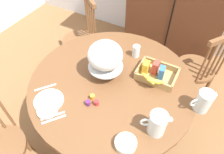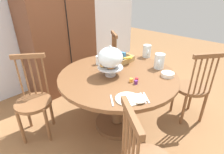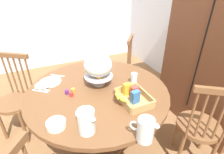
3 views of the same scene
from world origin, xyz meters
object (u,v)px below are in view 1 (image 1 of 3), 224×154
(milk_pitcher, at_px, (157,124))
(cereal_bowl, at_px, (126,144))
(windsor_chair_near_window, at_px, (196,70))
(china_plate_large, at_px, (49,101))
(drinking_glass, at_px, (136,51))
(china_plate_small, at_px, (48,110))
(pastry_stand_with_dome, at_px, (105,56))
(cereal_basket, at_px, (155,73))
(orange_juice_pitcher, at_px, (203,102))
(windsor_chair_by_cabinet, at_px, (81,40))
(dining_table, at_px, (112,95))

(milk_pitcher, distance_m, cereal_bowl, 0.23)
(windsor_chair_near_window, bearing_deg, china_plate_large, -127.59)
(china_plate_large, height_order, drinking_glass, drinking_glass)
(windsor_chair_near_window, distance_m, china_plate_small, 1.54)
(milk_pitcher, bearing_deg, china_plate_large, -169.22)
(milk_pitcher, relative_size, china_plate_large, 0.87)
(pastry_stand_with_dome, relative_size, milk_pitcher, 1.80)
(pastry_stand_with_dome, distance_m, cereal_bowl, 0.65)
(pastry_stand_with_dome, bearing_deg, cereal_basket, 23.38)
(cereal_bowl, bearing_deg, milk_pitcher, 55.26)
(china_plate_small, height_order, drinking_glass, drinking_glass)
(china_plate_large, height_order, cereal_bowl, cereal_bowl)
(orange_juice_pitcher, height_order, drinking_glass, orange_juice_pitcher)
(pastry_stand_with_dome, xyz_separation_m, cereal_bowl, (0.41, -0.48, -0.18))
(milk_pitcher, xyz_separation_m, cereal_basket, (-0.17, 0.45, -0.04))
(windsor_chair_near_window, relative_size, cereal_bowl, 6.96)
(china_plate_small, bearing_deg, drinking_glass, 69.65)
(windsor_chair_near_window, relative_size, windsor_chair_by_cabinet, 1.00)
(windsor_chair_by_cabinet, distance_m, cereal_bowl, 1.54)
(cereal_basket, bearing_deg, milk_pitcher, -69.22)
(drinking_glass, bearing_deg, milk_pitcher, -56.03)
(cereal_basket, bearing_deg, windsor_chair_by_cabinet, 158.30)
(dining_table, xyz_separation_m, drinking_glass, (0.04, 0.37, 0.24))
(dining_table, xyz_separation_m, china_plate_large, (-0.32, -0.40, 0.19))
(cereal_basket, xyz_separation_m, china_plate_large, (-0.61, -0.60, -0.04))
(pastry_stand_with_dome, bearing_deg, drinking_glass, 69.05)
(dining_table, height_order, pastry_stand_with_dome, pastry_stand_with_dome)
(milk_pitcher, bearing_deg, pastry_stand_with_dome, 151.75)
(cereal_basket, bearing_deg, orange_juice_pitcher, -18.25)
(cereal_bowl, bearing_deg, windsor_chair_near_window, 78.27)
(china_plate_small, bearing_deg, dining_table, 60.25)
(windsor_chair_near_window, height_order, china_plate_small, windsor_chair_near_window)
(china_plate_large, relative_size, drinking_glass, 2.00)
(windsor_chair_near_window, height_order, pastry_stand_with_dome, pastry_stand_with_dome)
(windsor_chair_near_window, distance_m, china_plate_large, 1.51)
(pastry_stand_with_dome, height_order, china_plate_large, pastry_stand_with_dome)
(windsor_chair_near_window, distance_m, orange_juice_pitcher, 0.80)
(windsor_chair_by_cabinet, height_order, pastry_stand_with_dome, pastry_stand_with_dome)
(cereal_basket, bearing_deg, china_plate_small, -129.59)
(dining_table, height_order, cereal_basket, cereal_basket)
(pastry_stand_with_dome, bearing_deg, china_plate_large, -118.49)
(cereal_basket, relative_size, china_plate_small, 2.11)
(windsor_chair_by_cabinet, distance_m, china_plate_small, 1.22)
(orange_juice_pitcher, distance_m, china_plate_large, 1.11)
(cereal_bowl, bearing_deg, windsor_chair_by_cabinet, 135.78)
(china_plate_large, distance_m, china_plate_small, 0.09)
(milk_pitcher, xyz_separation_m, drinking_glass, (-0.42, 0.62, -0.03))
(windsor_chair_near_window, distance_m, milk_pitcher, 1.09)
(pastry_stand_with_dome, relative_size, china_plate_small, 2.29)
(orange_juice_pitcher, distance_m, milk_pitcher, 0.39)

